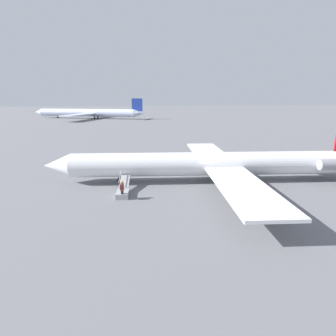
% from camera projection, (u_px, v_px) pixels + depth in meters
% --- Properties ---
extents(ground_plane, '(600.00, 600.00, 0.00)m').
position_uv_depth(ground_plane, '(207.00, 181.00, 28.43)').
color(ground_plane, slate).
extents(airplane_main, '(34.81, 27.01, 6.54)m').
position_uv_depth(airplane_main, '(217.00, 164.00, 27.98)').
color(airplane_main, white).
rests_on(airplane_main, ground).
extents(airplane_far_center, '(49.85, 39.78, 8.73)m').
position_uv_depth(airplane_far_center, '(88.00, 113.00, 116.52)').
color(airplane_far_center, silver).
rests_on(airplane_far_center, ground).
extents(boarding_stairs, '(1.57, 4.12, 1.65)m').
position_uv_depth(boarding_stairs, '(123.00, 191.00, 24.26)').
color(boarding_stairs, '#99999E').
rests_on(boarding_stairs, ground).
extents(passenger, '(0.37, 0.56, 1.74)m').
position_uv_depth(passenger, '(122.00, 189.00, 23.03)').
color(passenger, '#23232D').
rests_on(passenger, ground).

